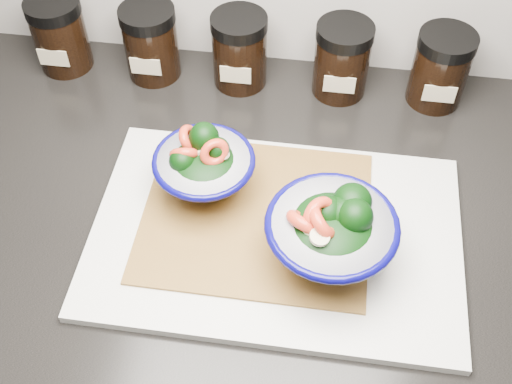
# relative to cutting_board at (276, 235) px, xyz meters

# --- Properties ---
(cabinet) EXTENTS (3.43, 0.58, 0.86)m
(cabinet) POSITION_rel_cutting_board_xyz_m (-0.12, 0.04, -0.48)
(cabinet) COLOR black
(cabinet) RESTS_ON ground
(countertop) EXTENTS (3.50, 0.60, 0.04)m
(countertop) POSITION_rel_cutting_board_xyz_m (-0.12, 0.04, -0.03)
(countertop) COLOR black
(countertop) RESTS_ON cabinet
(cutting_board) EXTENTS (0.45, 0.30, 0.01)m
(cutting_board) POSITION_rel_cutting_board_xyz_m (0.00, 0.00, 0.00)
(cutting_board) COLOR silver
(cutting_board) RESTS_ON countertop
(bamboo_mat) EXTENTS (0.28, 0.24, 0.00)m
(bamboo_mat) POSITION_rel_cutting_board_xyz_m (-0.03, 0.02, 0.01)
(bamboo_mat) COLOR #AB7933
(bamboo_mat) RESTS_ON cutting_board
(bowl_left) EXTENTS (0.13, 0.13, 0.10)m
(bowl_left) POSITION_rel_cutting_board_xyz_m (-0.10, 0.05, 0.05)
(bowl_left) COLOR white
(bowl_left) RESTS_ON bamboo_mat
(bowl_right) EXTENTS (0.15, 0.15, 0.11)m
(bowl_right) POSITION_rel_cutting_board_xyz_m (0.07, -0.03, 0.06)
(bowl_right) COLOR white
(bowl_right) RESTS_ON bamboo_mat
(spice_jar_a) EXTENTS (0.08, 0.08, 0.11)m
(spice_jar_a) POSITION_rel_cutting_board_xyz_m (-0.36, 0.28, 0.05)
(spice_jar_a) COLOR black
(spice_jar_a) RESTS_ON countertop
(spice_jar_b) EXTENTS (0.08, 0.08, 0.11)m
(spice_jar_b) POSITION_rel_cutting_board_xyz_m (-0.22, 0.28, 0.05)
(spice_jar_b) COLOR black
(spice_jar_b) RESTS_ON countertop
(spice_jar_c) EXTENTS (0.08, 0.08, 0.11)m
(spice_jar_c) POSITION_rel_cutting_board_xyz_m (-0.09, 0.28, 0.05)
(spice_jar_c) COLOR black
(spice_jar_c) RESTS_ON countertop
(spice_jar_d) EXTENTS (0.08, 0.08, 0.11)m
(spice_jar_d) POSITION_rel_cutting_board_xyz_m (0.06, 0.28, 0.05)
(spice_jar_d) COLOR black
(spice_jar_d) RESTS_ON countertop
(spice_jar_e) EXTENTS (0.08, 0.08, 0.11)m
(spice_jar_e) POSITION_rel_cutting_board_xyz_m (0.20, 0.28, 0.05)
(spice_jar_e) COLOR black
(spice_jar_e) RESTS_ON countertop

